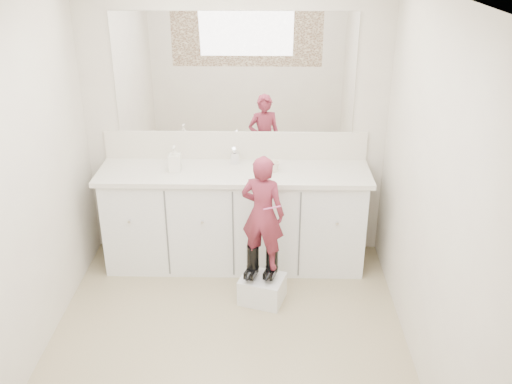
{
  "coord_description": "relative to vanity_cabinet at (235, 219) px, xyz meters",
  "views": [
    {
      "loc": [
        0.27,
        -3.18,
        2.73
      ],
      "look_at": [
        0.19,
        0.74,
        0.91
      ],
      "focal_mm": 40.0,
      "sensor_mm": 36.0,
      "label": 1
    }
  ],
  "objects": [
    {
      "name": "dot_panel",
      "position": [
        0.0,
        -2.71,
        1.22
      ],
      "size": [
        2.0,
        0.01,
        1.2
      ],
      "primitive_type": "cube",
      "color": "#472819",
      "rests_on": "wall_front"
    },
    {
      "name": "toddler",
      "position": [
        0.25,
        -0.57,
        0.35
      ],
      "size": [
        0.39,
        0.31,
        0.93
      ],
      "primitive_type": "imported",
      "rotation": [
        0.0,
        0.0,
        2.84
      ],
      "color": "#B43757",
      "rests_on": "step_stool"
    },
    {
      "name": "wall_left",
      "position": [
        -1.3,
        -1.23,
        0.78
      ],
      "size": [
        0.0,
        3.0,
        3.0
      ],
      "primitive_type": "plane",
      "rotation": [
        1.57,
        0.0,
        1.57
      ],
      "color": "beige",
      "rests_on": "floor"
    },
    {
      "name": "step_stool",
      "position": [
        0.25,
        -0.59,
        -0.32
      ],
      "size": [
        0.4,
        0.36,
        0.21
      ],
      "primitive_type": "cube",
      "rotation": [
        0.0,
        0.0,
        -0.3
      ],
      "color": "silver",
      "rests_on": "floor"
    },
    {
      "name": "toothbrush",
      "position": [
        0.32,
        -0.65,
        0.44
      ],
      "size": [
        0.13,
        0.05,
        0.06
      ],
      "primitive_type": "cylinder",
      "rotation": [
        0.0,
        1.22,
        -0.3
      ],
      "color": "#CF508E",
      "rests_on": "toddler"
    },
    {
      "name": "mirror",
      "position": [
        0.0,
        0.26,
        1.22
      ],
      "size": [
        2.0,
        0.02,
        1.0
      ],
      "primitive_type": "cube",
      "color": "white",
      "rests_on": "wall_back"
    },
    {
      "name": "wall_right",
      "position": [
        1.3,
        -1.23,
        0.78
      ],
      "size": [
        0.0,
        3.0,
        3.0
      ],
      "primitive_type": "plane",
      "rotation": [
        1.57,
        0.0,
        -1.57
      ],
      "color": "beige",
      "rests_on": "floor"
    },
    {
      "name": "boot_right",
      "position": [
        0.32,
        -0.57,
        -0.07
      ],
      "size": [
        0.15,
        0.21,
        0.28
      ],
      "primitive_type": null,
      "rotation": [
        0.0,
        0.0,
        -0.3
      ],
      "color": "black",
      "rests_on": "step_stool"
    },
    {
      "name": "wall_back",
      "position": [
        0.0,
        0.27,
        0.77
      ],
      "size": [
        2.6,
        0.0,
        2.6
      ],
      "primitive_type": "plane",
      "rotation": [
        1.57,
        0.0,
        0.0
      ],
      "color": "beige",
      "rests_on": "floor"
    },
    {
      "name": "floor",
      "position": [
        0.0,
        -1.23,
        -0.42
      ],
      "size": [
        3.0,
        3.0,
        0.0
      ],
      "primitive_type": "plane",
      "color": "#8F7D5D",
      "rests_on": "ground"
    },
    {
      "name": "countertop",
      "position": [
        0.0,
        -0.01,
        0.45
      ],
      "size": [
        2.28,
        0.58,
        0.04
      ],
      "primitive_type": "cube",
      "color": "beige",
      "rests_on": "vanity_cabinet"
    },
    {
      "name": "cup",
      "position": [
        0.33,
        -0.02,
        0.51
      ],
      "size": [
        0.11,
        0.11,
        0.09
      ],
      "primitive_type": "imported",
      "rotation": [
        0.0,
        0.0,
        -0.26
      ],
      "color": "beige",
      "rests_on": "countertop"
    },
    {
      "name": "vanity_cabinet",
      "position": [
        0.0,
        0.0,
        0.0
      ],
      "size": [
        2.2,
        0.55,
        0.85
      ],
      "primitive_type": "cube",
      "color": "silver",
      "rests_on": "floor"
    },
    {
      "name": "boot_left",
      "position": [
        0.17,
        -0.57,
        -0.07
      ],
      "size": [
        0.15,
        0.21,
        0.28
      ],
      "primitive_type": null,
      "rotation": [
        0.0,
        0.0,
        -0.3
      ],
      "color": "black",
      "rests_on": "step_stool"
    },
    {
      "name": "wall_front",
      "position": [
        0.0,
        -2.73,
        0.77
      ],
      "size": [
        2.6,
        0.0,
        2.6
      ],
      "primitive_type": "plane",
      "rotation": [
        -1.57,
        0.0,
        0.0
      ],
      "color": "beige",
      "rests_on": "floor"
    },
    {
      "name": "backsplash",
      "position": [
        0.0,
        0.26,
        0.59
      ],
      "size": [
        2.28,
        0.03,
        0.25
      ],
      "primitive_type": "cube",
      "color": "beige",
      "rests_on": "countertop"
    },
    {
      "name": "faucet",
      "position": [
        0.0,
        0.15,
        0.52
      ],
      "size": [
        0.08,
        0.08,
        0.1
      ],
      "primitive_type": "cylinder",
      "color": "silver",
      "rests_on": "countertop"
    },
    {
      "name": "soap_bottle",
      "position": [
        -0.49,
        -0.03,
        0.57
      ],
      "size": [
        0.1,
        0.1,
        0.22
      ],
      "primitive_type": "imported",
      "rotation": [
        0.0,
        0.0,
        0.0
      ],
      "color": "white",
      "rests_on": "countertop"
    }
  ]
}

